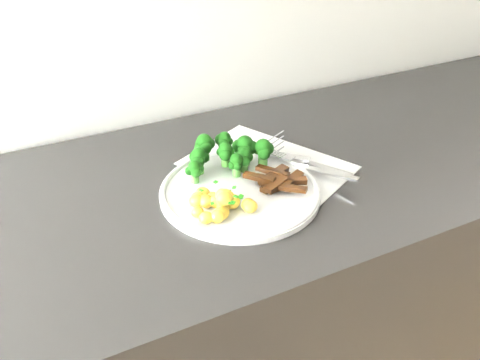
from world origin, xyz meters
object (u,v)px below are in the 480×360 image
object	(u,v)px
recipe_paper	(267,165)
broccoli	(229,152)
potatoes	(219,203)
beef_strips	(278,181)
knife	(315,166)
plate	(240,190)
counter	(275,326)
fork	(312,167)

from	to	relation	value
recipe_paper	broccoli	bearing A→B (deg)	172.86
potatoes	beef_strips	xyz separation A→B (m)	(0.12, 0.02, -0.00)
knife	beef_strips	bearing A→B (deg)	-161.69
plate	broccoli	size ratio (longest dim) A/B	1.61
counter	recipe_paper	bearing A→B (deg)	137.09
plate	knife	world-z (taller)	knife
beef_strips	broccoli	bearing A→B (deg)	119.25
potatoes	counter	bearing A→B (deg)	25.47
fork	beef_strips	bearing A→B (deg)	-167.87
recipe_paper	potatoes	size ratio (longest dim) A/B	3.37
recipe_paper	knife	bearing A→B (deg)	-34.36
counter	knife	xyz separation A→B (m)	(0.05, -0.03, 0.45)
plate	knife	xyz separation A→B (m)	(0.17, 0.01, 0.00)
counter	fork	distance (m)	0.46
counter	knife	bearing A→B (deg)	-29.94
counter	fork	bearing A→B (deg)	-52.72
potatoes	fork	world-z (taller)	potatoes
recipe_paper	fork	size ratio (longest dim) A/B	2.00
counter	recipe_paper	size ratio (longest dim) A/B	6.53
counter	knife	size ratio (longest dim) A/B	14.32
beef_strips	knife	bearing A→B (deg)	18.31
recipe_paper	potatoes	distance (m)	0.18
recipe_paper	beef_strips	xyz separation A→B (m)	(-0.03, -0.08, 0.02)
recipe_paper	plate	world-z (taller)	plate
counter	beef_strips	distance (m)	0.47
beef_strips	fork	size ratio (longest dim) A/B	0.64
counter	plate	distance (m)	0.47
plate	knife	distance (m)	0.17
counter	fork	size ratio (longest dim) A/B	13.06
beef_strips	knife	xyz separation A→B (m)	(0.10, 0.03, -0.01)
beef_strips	knife	world-z (taller)	beef_strips
recipe_paper	plate	bearing A→B (deg)	-144.98
broccoli	potatoes	bearing A→B (deg)	-122.18
recipe_paper	knife	size ratio (longest dim) A/B	2.19
broccoli	fork	distance (m)	0.16
plate	fork	distance (m)	0.15
recipe_paper	potatoes	world-z (taller)	potatoes
fork	knife	distance (m)	0.03
plate	fork	xyz separation A→B (m)	(0.15, -0.00, 0.01)
fork	plate	bearing A→B (deg)	178.85
counter	plate	size ratio (longest dim) A/B	8.25
knife	broccoli	bearing A→B (deg)	158.24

